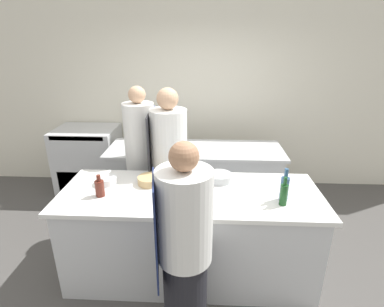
# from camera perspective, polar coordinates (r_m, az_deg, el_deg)

# --- Properties ---
(ground_plane) EXTENTS (16.00, 16.00, 0.00)m
(ground_plane) POSITION_cam_1_polar(r_m,az_deg,el_deg) (3.38, -0.31, -21.25)
(ground_plane) COLOR #4C4947
(wall_back) EXTENTS (8.00, 0.06, 2.80)m
(wall_back) POSITION_cam_1_polar(r_m,az_deg,el_deg) (4.70, 1.09, 10.46)
(wall_back) COLOR silver
(wall_back) RESTS_ON ground_plane
(prep_counter) EXTENTS (2.45, 0.90, 0.93)m
(prep_counter) POSITION_cam_1_polar(r_m,az_deg,el_deg) (3.08, -0.33, -14.87)
(prep_counter) COLOR silver
(prep_counter) RESTS_ON ground_plane
(pass_counter) EXTENTS (2.28, 0.75, 0.93)m
(pass_counter) POSITION_cam_1_polar(r_m,az_deg,el_deg) (4.09, 0.54, -5.09)
(pass_counter) COLOR silver
(pass_counter) RESTS_ON ground_plane
(oven_range) EXTENTS (0.90, 0.71, 1.01)m
(oven_range) POSITION_cam_1_polar(r_m,az_deg,el_deg) (4.91, -18.99, -1.16)
(oven_range) COLOR silver
(oven_range) RESTS_ON ground_plane
(chef_at_prep_near) EXTENTS (0.44, 0.42, 1.67)m
(chef_at_prep_near) POSITION_cam_1_polar(r_m,az_deg,el_deg) (2.30, -1.46, -17.99)
(chef_at_prep_near) COLOR black
(chef_at_prep_near) RESTS_ON ground_plane
(chef_at_stove) EXTENTS (0.39, 0.37, 1.79)m
(chef_at_stove) POSITION_cam_1_polar(r_m,az_deg,el_deg) (3.64, -9.58, -1.40)
(chef_at_stove) COLOR black
(chef_at_stove) RESTS_ON ground_plane
(chef_at_pass_far) EXTENTS (0.42, 0.40, 1.82)m
(chef_at_pass_far) POSITION_cam_1_polar(r_m,az_deg,el_deg) (3.34, -4.35, -3.18)
(chef_at_pass_far) COLOR black
(chef_at_pass_far) RESTS_ON ground_plane
(bottle_olive_oil) EXTENTS (0.06, 0.06, 0.26)m
(bottle_olive_oil) POSITION_cam_1_polar(r_m,az_deg,el_deg) (2.70, 17.08, -7.38)
(bottle_olive_oil) COLOR #19471E
(bottle_olive_oil) RESTS_ON prep_counter
(bottle_vinegar) EXTENTS (0.08, 0.08, 0.30)m
(bottle_vinegar) POSITION_cam_1_polar(r_m,az_deg,el_deg) (2.77, 17.20, -6.26)
(bottle_vinegar) COLOR #2D5175
(bottle_vinegar) RESTS_ON prep_counter
(bottle_wine) EXTENTS (0.08, 0.08, 0.21)m
(bottle_wine) POSITION_cam_1_polar(r_m,az_deg,el_deg) (2.86, -17.17, -6.25)
(bottle_wine) COLOR #5B2319
(bottle_wine) RESTS_ON prep_counter
(bowl_mixing_large) EXTENTS (0.24, 0.24, 0.07)m
(bowl_mixing_large) POSITION_cam_1_polar(r_m,az_deg,el_deg) (3.00, -8.02, -5.06)
(bowl_mixing_large) COLOR tan
(bowl_mixing_large) RESTS_ON prep_counter
(bowl_prep_small) EXTENTS (0.20, 0.20, 0.07)m
(bowl_prep_small) POSITION_cam_1_polar(r_m,az_deg,el_deg) (3.08, -15.92, -4.95)
(bowl_prep_small) COLOR white
(bowl_prep_small) RESTS_ON prep_counter
(bowl_ceramic_blue) EXTENTS (0.25, 0.25, 0.08)m
(bowl_ceramic_blue) POSITION_cam_1_polar(r_m,az_deg,el_deg) (3.03, 5.26, -4.56)
(bowl_ceramic_blue) COLOR #B7BABC
(bowl_ceramic_blue) RESTS_ON prep_counter
(bowl_wooden_salad) EXTENTS (0.27, 0.27, 0.09)m
(bowl_wooden_salad) POSITION_cam_1_polar(r_m,az_deg,el_deg) (2.84, -3.51, -6.27)
(bowl_wooden_salad) COLOR navy
(bowl_wooden_salad) RESTS_ON prep_counter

